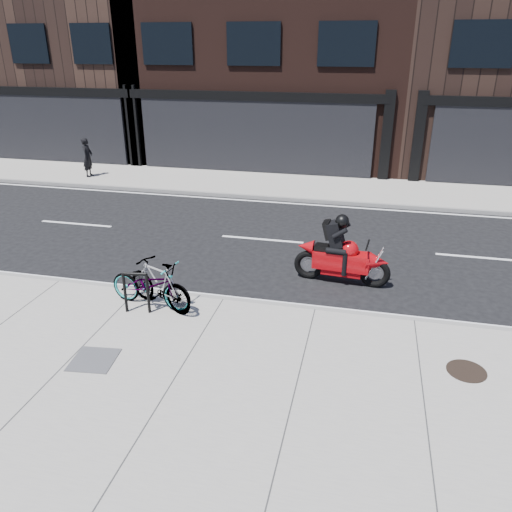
% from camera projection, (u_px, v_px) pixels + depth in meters
% --- Properties ---
extents(ground, '(120.00, 120.00, 0.00)m').
position_uv_depth(ground, '(245.00, 267.00, 12.67)').
color(ground, black).
rests_on(ground, ground).
extents(sidewalk_near, '(60.00, 6.00, 0.13)m').
position_uv_depth(sidewalk_near, '(171.00, 387.00, 8.17)').
color(sidewalk_near, gray).
rests_on(sidewalk_near, ground).
extents(sidewalk_far, '(60.00, 3.50, 0.13)m').
position_uv_depth(sidewalk_far, '(293.00, 186.00, 19.58)').
color(sidewalk_far, gray).
rests_on(sidewalk_far, ground).
extents(building_midwest, '(10.00, 10.00, 12.00)m').
position_uv_depth(building_midwest, '(88.00, 27.00, 25.76)').
color(building_midwest, black).
rests_on(building_midwest, ground).
extents(bike_rack, '(0.53, 0.13, 0.90)m').
position_uv_depth(bike_rack, '(136.00, 289.00, 10.11)').
color(bike_rack, black).
rests_on(bike_rack, sidewalk_near).
extents(bicycle_front, '(1.98, 0.96, 0.99)m').
position_uv_depth(bicycle_front, '(151.00, 284.00, 10.38)').
color(bicycle_front, gray).
rests_on(bicycle_front, sidewalk_near).
extents(bicycle_rear, '(1.80, 1.18, 1.05)m').
position_uv_depth(bicycle_rear, '(159.00, 284.00, 10.33)').
color(bicycle_rear, gray).
rests_on(bicycle_rear, sidewalk_near).
extents(motorcycle, '(2.28, 0.66, 1.70)m').
position_uv_depth(motorcycle, '(346.00, 256.00, 11.59)').
color(motorcycle, black).
rests_on(motorcycle, ground).
extents(pedestrian, '(0.44, 0.62, 1.58)m').
position_uv_depth(pedestrian, '(88.00, 157.00, 20.46)').
color(pedestrian, black).
rests_on(pedestrian, sidewalk_far).
extents(manhole_cover, '(0.88, 0.88, 0.02)m').
position_uv_depth(manhole_cover, '(466.00, 371.00, 8.46)').
color(manhole_cover, black).
rests_on(manhole_cover, sidewalk_near).
extents(utility_grate, '(0.83, 0.83, 0.02)m').
position_uv_depth(utility_grate, '(94.00, 360.00, 8.76)').
color(utility_grate, '#454548').
rests_on(utility_grate, sidewalk_near).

